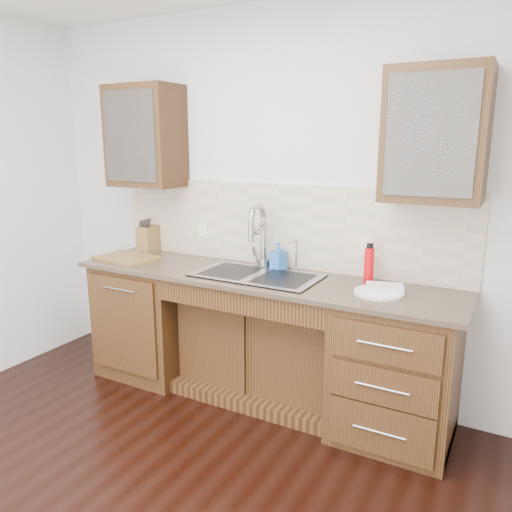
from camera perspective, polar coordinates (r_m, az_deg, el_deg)
The scene contains 23 objects.
wall_back at distance 3.60m, azimuth 3.07°, elevation 5.93°, with size 4.00×0.10×2.70m, color silver.
base_cabinet_left at distance 4.03m, azimuth -11.74°, elevation -6.87°, with size 0.70×0.62×0.88m, color #593014.
base_cabinet_center at distance 3.63m, azimuth 1.00°, elevation -10.40°, with size 1.20×0.44×0.70m, color #593014.
base_cabinet_right at distance 3.23m, azimuth 15.71°, elevation -12.34°, with size 0.70×0.62×0.88m, color #593014.
countertop at distance 3.36m, azimuth 0.20°, elevation -2.49°, with size 2.70×0.65×0.03m, color #84705B.
backsplash at distance 3.57m, azimuth 2.61°, elevation 3.51°, with size 2.70×0.02×0.59m, color beige.
sink at distance 3.37m, azimuth 0.08°, elevation -3.69°, with size 0.84×0.46×0.19m, color #9E9EA5.
faucet at distance 3.53m, azimuth 0.87°, elevation 1.85°, with size 0.04×0.04×0.40m, color #999993.
filter_tap at distance 3.45m, azimuth 4.62°, elevation 0.18°, with size 0.02×0.02×0.24m, color #999993.
upper_cabinet_left at distance 3.97m, azimuth -12.49°, elevation 13.19°, with size 0.55×0.34×0.75m, color #593014.
upper_cabinet_right at distance 3.04m, azimuth 19.86°, elevation 12.84°, with size 0.55×0.34×0.75m, color #593014.
outlet_left at distance 3.90m, azimuth -6.11°, elevation 3.00°, with size 0.08×0.01×0.12m, color white.
outlet_right at distance 3.34m, azimuth 12.56°, elevation 1.07°, with size 0.08×0.01×0.12m, color white.
soap_bottle at distance 3.49m, azimuth 2.58°, elevation 0.01°, with size 0.09×0.09×0.20m, color blue.
water_bottle at distance 3.24m, azimuth 12.77°, elevation -1.06°, with size 0.06×0.06×0.23m, color red.
plate at distance 3.05m, azimuth 13.84°, elevation -4.09°, with size 0.29×0.29×0.02m, color white.
dish_towel at distance 3.06m, azimuth 14.48°, elevation -3.58°, with size 0.22×0.16×0.03m, color silver.
knife_block at distance 4.14m, azimuth -12.14°, elevation 1.90°, with size 0.12×0.19×0.21m, color brown.
cutting_board at distance 3.94m, azimuth -14.52°, elevation -0.20°, with size 0.45×0.32×0.02m, color brown.
cup_left_a at distance 4.04m, azimuth -13.60°, elevation 12.32°, with size 0.11×0.11×0.09m, color white.
cup_left_b at distance 3.89m, azimuth -11.08°, elevation 12.48°, with size 0.10×0.10×0.09m, color white.
cup_right_a at distance 3.06m, azimuth 17.92°, elevation 12.08°, with size 0.13×0.13×0.11m, color white.
cup_right_b at distance 3.03m, azimuth 21.90°, elevation 11.70°, with size 0.10×0.10×0.10m, color white.
Camera 1 is at (1.54, -1.42, 1.80)m, focal length 35.00 mm.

